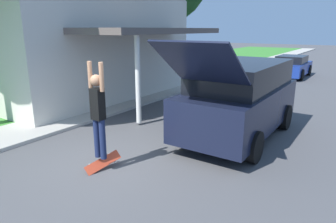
{
  "coord_description": "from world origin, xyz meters",
  "views": [
    {
      "loc": [
        4.54,
        -4.47,
        2.94
      ],
      "look_at": [
        0.71,
        1.21,
        1.05
      ],
      "focal_mm": 32.0,
      "sensor_mm": 36.0,
      "label": 1
    }
  ],
  "objects_px": {
    "suv_parked": "(240,98)",
    "skateboarder": "(98,110)",
    "car_down_street": "(291,66)",
    "skateboard": "(103,162)"
  },
  "relations": [
    {
      "from": "skateboarder",
      "to": "skateboard",
      "type": "distance_m",
      "value": 1.21
    },
    {
      "from": "skateboard",
      "to": "suv_parked",
      "type": "bearing_deg",
      "value": 65.2
    },
    {
      "from": "suv_parked",
      "to": "skateboarder",
      "type": "height_order",
      "value": "suv_parked"
    },
    {
      "from": "car_down_street",
      "to": "skateboarder",
      "type": "bearing_deg",
      "value": -91.14
    },
    {
      "from": "suv_parked",
      "to": "skateboarder",
      "type": "bearing_deg",
      "value": -114.08
    },
    {
      "from": "suv_parked",
      "to": "skateboard",
      "type": "distance_m",
      "value": 4.09
    },
    {
      "from": "car_down_street",
      "to": "skateboarder",
      "type": "xyz_separation_m",
      "value": [
        -0.32,
        -16.11,
        0.7
      ]
    },
    {
      "from": "suv_parked",
      "to": "car_down_street",
      "type": "bearing_deg",
      "value": 96.08
    },
    {
      "from": "suv_parked",
      "to": "skateboard",
      "type": "relative_size",
      "value": 6.67
    },
    {
      "from": "suv_parked",
      "to": "skateboard",
      "type": "height_order",
      "value": "suv_parked"
    }
  ]
}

